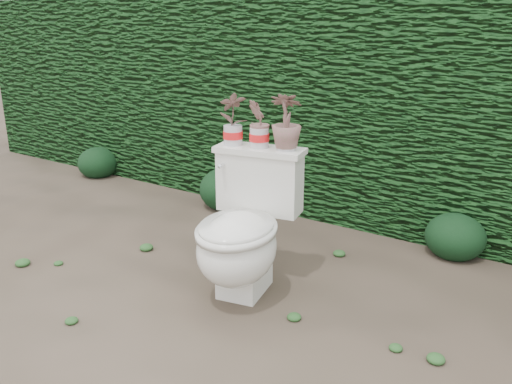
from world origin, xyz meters
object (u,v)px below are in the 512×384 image
Objects in this scene: potted_plant_center at (259,125)px; potted_plant_left at (233,120)px; potted_plant_right at (286,123)px; toilet at (243,233)px.

potted_plant_left is at bearing -108.28° from potted_plant_center.
toilet is at bearing 47.34° from potted_plant_right.
potted_plant_right reaches higher than potted_plant_left.
toilet is 2.74× the size of potted_plant_left.
potted_plant_right is (0.10, 0.26, 0.57)m from toilet.
toilet is at bearing 81.16° from potted_plant_left.
potted_plant_left is 1.13× the size of potted_plant_center.
potted_plant_left is at bearing -10.13° from potted_plant_right.
toilet is 2.63× the size of potted_plant_right.
toilet is 0.63m from potted_plant_left.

